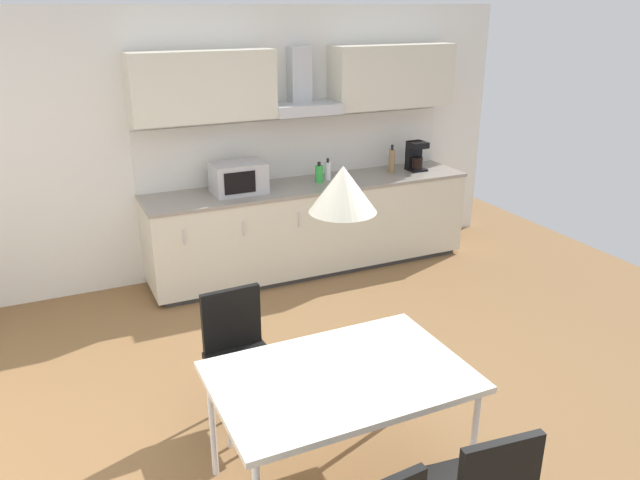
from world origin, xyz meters
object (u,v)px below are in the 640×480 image
object	(u,v)px
bottle_brown	(392,161)
chair_far_left	(238,345)
dining_table	(340,382)
bottle_green	(319,174)
bottle_white	(328,171)
pendant_lamp	(343,189)
microwave	(238,178)
coffee_maker	(415,156)

from	to	relation	value
bottle_brown	chair_far_left	xyz separation A→B (m)	(-2.33, -2.07, -0.47)
bottle_brown	dining_table	xyz separation A→B (m)	(-2.03, -2.89, -0.33)
bottle_green	bottle_white	distance (m)	0.13
bottle_white	pendant_lamp	xyz separation A→B (m)	(-1.32, -2.92, 0.74)
microwave	bottle_green	bearing A→B (deg)	0.60
microwave	bottle_white	size ratio (longest dim) A/B	2.26
bottle_brown	bottle_green	bearing A→B (deg)	-178.78
bottle_green	dining_table	size ratio (longest dim) A/B	0.15
microwave	bottle_brown	bearing A→B (deg)	0.91
bottle_brown	chair_far_left	size ratio (longest dim) A/B	0.33
bottle_white	bottle_brown	distance (m)	0.71
bottle_white	bottle_brown	size ratio (longest dim) A/B	0.73
dining_table	pendant_lamp	size ratio (longest dim) A/B	4.12
bottle_brown	pendant_lamp	bearing A→B (deg)	-125.08
coffee_maker	bottle_green	world-z (taller)	coffee_maker
bottle_green	pendant_lamp	distance (m)	3.20
bottle_white	bottle_brown	bearing A→B (deg)	-2.67
pendant_lamp	bottle_green	bearing A→B (deg)	67.28
bottle_green	bottle_white	xyz separation A→B (m)	(0.12, 0.05, 0.01)
bottle_white	chair_far_left	bearing A→B (deg)	-127.57
bottle_brown	microwave	bearing A→B (deg)	-179.09
dining_table	bottle_white	bearing A→B (deg)	65.70
dining_table	pendant_lamp	bearing A→B (deg)	45.00
microwave	chair_far_left	xyz separation A→B (m)	(-0.68, -2.05, -0.49)
chair_far_left	bottle_white	bearing A→B (deg)	52.43
coffee_maker	bottle_white	xyz separation A→B (m)	(-1.00, 0.03, -0.06)
coffee_maker	dining_table	distance (m)	3.72
pendant_lamp	dining_table	bearing A→B (deg)	-135.00
coffee_maker	bottle_green	size ratio (longest dim) A/B	1.50
bottle_green	bottle_brown	world-z (taller)	bottle_brown
coffee_maker	chair_far_left	size ratio (longest dim) A/B	0.34
microwave	bottle_green	size ratio (longest dim) A/B	2.39
dining_table	chair_far_left	world-z (taller)	chair_far_left
microwave	pendant_lamp	distance (m)	2.97
coffee_maker	bottle_brown	world-z (taller)	coffee_maker
bottle_white	bottle_green	bearing A→B (deg)	-156.51
bottle_green	chair_far_left	bearing A→B (deg)	-126.18
microwave	pendant_lamp	bearing A→B (deg)	-97.64
bottle_green	bottle_white	world-z (taller)	bottle_white
dining_table	pendant_lamp	xyz separation A→B (m)	(0.00, 0.00, 1.04)
chair_far_left	bottle_brown	bearing A→B (deg)	41.66
bottle_white	dining_table	distance (m)	3.22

